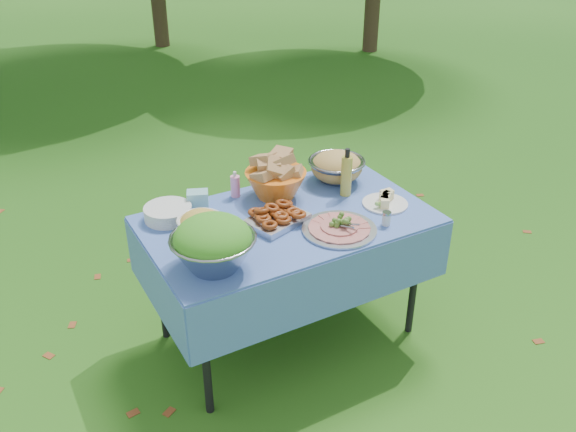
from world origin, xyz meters
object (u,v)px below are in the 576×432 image
object	(u,v)px
picnic_table	(288,279)
pasta_bowl_steel	(337,166)
charcuterie_platter	(340,223)
oil_bottle	(347,172)
salad_bowl	(213,243)
plate_stack	(168,213)
bread_bowl	(276,177)

from	to	relation	value
picnic_table	pasta_bowl_steel	size ratio (longest dim) A/B	4.52
charcuterie_platter	oil_bottle	size ratio (longest dim) A/B	1.37
picnic_table	salad_bowl	world-z (taller)	salad_bowl
oil_bottle	picnic_table	bearing A→B (deg)	-169.27
pasta_bowl_steel	plate_stack	bearing A→B (deg)	177.79
charcuterie_platter	plate_stack	bearing A→B (deg)	142.90
salad_bowl	pasta_bowl_steel	xyz separation A→B (m)	(0.97, 0.49, -0.04)
bread_bowl	oil_bottle	bearing A→B (deg)	-27.05
bread_bowl	oil_bottle	world-z (taller)	oil_bottle
picnic_table	bread_bowl	distance (m)	0.56
salad_bowl	charcuterie_platter	world-z (taller)	salad_bowl
salad_bowl	oil_bottle	distance (m)	0.96
picnic_table	salad_bowl	xyz separation A→B (m)	(-0.51, -0.23, 0.51)
pasta_bowl_steel	picnic_table	bearing A→B (deg)	-150.86
charcuterie_platter	oil_bottle	world-z (taller)	oil_bottle
pasta_bowl_steel	oil_bottle	distance (m)	0.20
picnic_table	charcuterie_platter	world-z (taller)	charcuterie_platter
plate_stack	charcuterie_platter	xyz separation A→B (m)	(0.70, -0.53, 0.01)
salad_bowl	charcuterie_platter	size ratio (longest dim) A/B	1.02
plate_stack	charcuterie_platter	bearing A→B (deg)	-37.10
bread_bowl	pasta_bowl_steel	distance (m)	0.40
plate_stack	bread_bowl	bearing A→B (deg)	-4.28
bread_bowl	pasta_bowl_steel	xyz separation A→B (m)	(0.40, 0.01, -0.03)
salad_bowl	charcuterie_platter	distance (m)	0.67
salad_bowl	picnic_table	bearing A→B (deg)	24.19
charcuterie_platter	oil_bottle	bearing A→B (deg)	51.60
oil_bottle	bread_bowl	bearing A→B (deg)	152.95
salad_bowl	plate_stack	xyz separation A→B (m)	(-0.03, 0.53, -0.09)
plate_stack	pasta_bowl_steel	xyz separation A→B (m)	(1.00, -0.04, 0.05)
bread_bowl	pasta_bowl_steel	world-z (taller)	bread_bowl
picnic_table	oil_bottle	bearing A→B (deg)	10.73
salad_bowl	pasta_bowl_steel	size ratio (longest dim) A/B	1.19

